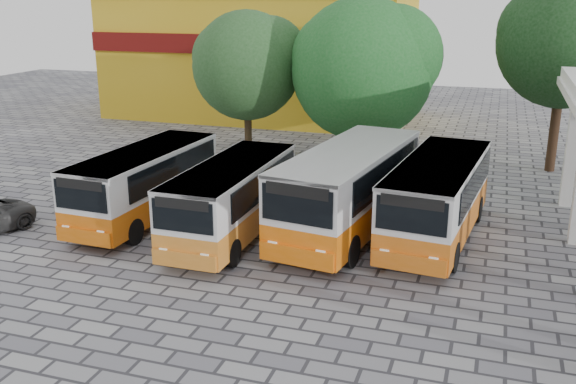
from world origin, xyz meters
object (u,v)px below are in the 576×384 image
(bus_far_left, at_px, (145,180))
(bus_centre_right, at_px, (349,186))
(bus_centre_left, at_px, (232,196))
(bus_far_right, at_px, (438,195))

(bus_far_left, relative_size, bus_centre_right, 0.85)
(bus_centre_left, bearing_deg, bus_centre_right, 23.92)
(bus_far_left, distance_m, bus_far_right, 10.68)
(bus_centre_right, bearing_deg, bus_far_left, -165.08)
(bus_centre_right, xyz_separation_m, bus_far_right, (3.02, 0.35, -0.14))
(bus_far_left, bearing_deg, bus_far_right, 9.29)
(bus_centre_left, distance_m, bus_far_right, 7.05)
(bus_far_left, height_order, bus_centre_right, bus_centre_right)
(bus_far_right, bearing_deg, bus_centre_left, -157.78)
(bus_far_left, height_order, bus_centre_left, bus_far_left)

